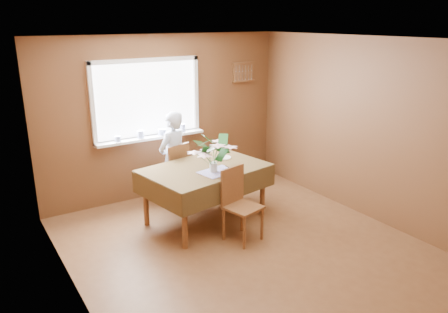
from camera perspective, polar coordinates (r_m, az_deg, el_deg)
floor at (r=5.50m, az=3.15°, el=-11.97°), size 4.50×4.50×0.00m
ceiling at (r=4.79m, az=3.66°, el=15.02°), size 4.50×4.50×0.00m
wall_back at (r=6.90m, az=-7.65°, el=5.19°), size 4.00×0.00×4.00m
wall_front at (r=3.57m, az=25.27°, el=-8.43°), size 4.00×0.00×4.00m
wall_left at (r=4.22m, az=-19.29°, el=-3.73°), size 0.00×4.50×4.50m
wall_right at (r=6.35m, az=18.21°, el=3.39°), size 0.00×4.50×4.50m
window_assembly at (r=6.71m, az=-9.78°, el=5.72°), size 1.72×0.20×1.22m
spoon_rack at (r=7.48m, az=2.55°, el=10.96°), size 0.44×0.05×0.33m
dining_table at (r=5.95m, az=-2.47°, el=-2.29°), size 1.78×1.36×0.79m
chair_far at (r=6.60m, az=-6.49°, el=-1.94°), size 0.51×0.52×0.95m
chair_near at (r=5.54m, az=1.89°, el=-5.80°), size 0.49×0.49×0.94m
seated_woman at (r=6.50m, az=-6.69°, el=-0.36°), size 0.62×0.52×1.44m
flower_bouquet at (r=5.65m, az=-1.40°, el=0.76°), size 0.52×0.52×0.45m
side_plate at (r=6.31m, az=-0.07°, el=-0.13°), size 0.30×0.30×0.01m
table_knife at (r=5.85m, az=0.71°, el=-1.53°), size 0.03×0.21×0.00m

